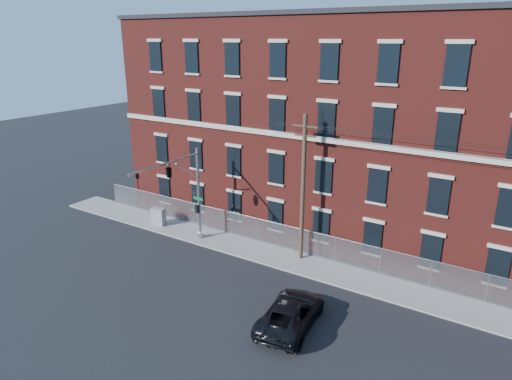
{
  "coord_description": "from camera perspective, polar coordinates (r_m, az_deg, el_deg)",
  "views": [
    {
      "loc": [
        14.52,
        -19.9,
        14.64
      ],
      "look_at": [
        -0.66,
        4.0,
        5.05
      ],
      "focal_mm": 31.74,
      "sensor_mm": 36.0,
      "label": 1
    }
  ],
  "objects": [
    {
      "name": "utility_pole_near",
      "position": [
        29.89,
        5.95,
        0.47
      ],
      "size": [
        1.8,
        0.28,
        10.0
      ],
      "color": "#4C3826",
      "rests_on": "ground"
    },
    {
      "name": "utility_cabinet",
      "position": [
        37.64,
        -12.2,
        -3.27
      ],
      "size": [
        1.18,
        0.68,
        1.41
      ],
      "primitive_type": "cube",
      "rotation": [
        0.0,
        0.0,
        0.11
      ],
      "color": "gray",
      "rests_on": "sidewalk"
    },
    {
      "name": "ground",
      "position": [
        28.66,
        -3.25,
        -12.05
      ],
      "size": [
        140.0,
        140.0,
        0.0
      ],
      "primitive_type": "plane",
      "color": "black",
      "rests_on": "ground"
    },
    {
      "name": "pickup_truck",
      "position": [
        24.97,
        4.43,
        -15.17
      ],
      "size": [
        3.1,
        5.62,
        1.49
      ],
      "primitive_type": "imported",
      "rotation": [
        0.0,
        0.0,
        3.26
      ],
      "color": "black",
      "rests_on": "ground"
    },
    {
      "name": "traffic_signal_mast",
      "position": [
        31.53,
        -10.02,
        1.35
      ],
      "size": [
        0.9,
        6.75,
        7.0
      ],
      "color": "#9EA0A5",
      "rests_on": "ground"
    },
    {
      "name": "mill_building",
      "position": [
        34.54,
        27.76,
        5.73
      ],
      "size": [
        55.3,
        14.32,
        16.3
      ],
      "color": "maroon",
      "rests_on": "ground"
    },
    {
      "name": "sidewalk",
      "position": [
        28.97,
        23.45,
        -13.24
      ],
      "size": [
        65.0,
        3.0,
        0.12
      ],
      "primitive_type": "cube",
      "color": "gray",
      "rests_on": "ground"
    },
    {
      "name": "chain_link_fence",
      "position": [
        29.62,
        24.15,
        -10.38
      ],
      "size": [
        59.06,
        0.06,
        1.85
      ],
      "color": "#A5A8AD",
      "rests_on": "ground"
    }
  ]
}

